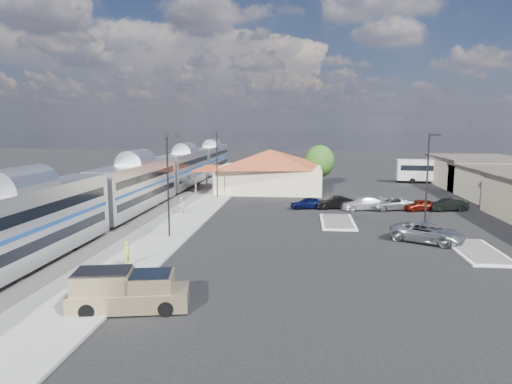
# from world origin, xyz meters

# --- Properties ---
(ground) EXTENTS (280.00, 280.00, 0.00)m
(ground) POSITION_xyz_m (0.00, 0.00, 0.00)
(ground) COLOR black
(ground) RESTS_ON ground
(railbed) EXTENTS (16.00, 100.00, 0.12)m
(railbed) POSITION_xyz_m (-21.00, 8.00, 0.06)
(railbed) COLOR #4C4944
(railbed) RESTS_ON ground
(platform) EXTENTS (5.50, 92.00, 0.18)m
(platform) POSITION_xyz_m (-12.00, 6.00, 0.09)
(platform) COLOR gray
(platform) RESTS_ON ground
(passenger_train) EXTENTS (3.00, 104.00, 5.55)m
(passenger_train) POSITION_xyz_m (-18.00, 5.18, 2.87)
(passenger_train) COLOR silver
(passenger_train) RESTS_ON ground
(freight_cars) EXTENTS (2.80, 46.00, 4.00)m
(freight_cars) POSITION_xyz_m (-24.00, 9.99, 1.93)
(freight_cars) COLOR black
(freight_cars) RESTS_ON ground
(station_depot) EXTENTS (18.35, 12.24, 6.20)m
(station_depot) POSITION_xyz_m (-4.56, 24.00, 3.13)
(station_depot) COLOR beige
(station_depot) RESTS_ON ground
(traffic_island_south) EXTENTS (3.30, 7.50, 0.21)m
(traffic_island_south) POSITION_xyz_m (4.00, 2.00, 0.10)
(traffic_island_south) COLOR silver
(traffic_island_south) RESTS_ON ground
(traffic_island_north) EXTENTS (3.30, 7.50, 0.21)m
(traffic_island_north) POSITION_xyz_m (14.00, -8.00, 0.10)
(traffic_island_north) COLOR silver
(traffic_island_north) RESTS_ON ground
(lamp_plat_s) EXTENTS (1.08, 0.25, 9.00)m
(lamp_plat_s) POSITION_xyz_m (-10.90, -6.00, 5.34)
(lamp_plat_s) COLOR black
(lamp_plat_s) RESTS_ON ground
(lamp_plat_n) EXTENTS (1.08, 0.25, 9.00)m
(lamp_plat_n) POSITION_xyz_m (-10.90, 16.00, 5.34)
(lamp_plat_n) COLOR black
(lamp_plat_n) RESTS_ON ground
(lamp_lot) EXTENTS (1.08, 0.25, 9.00)m
(lamp_lot) POSITION_xyz_m (12.10, 0.00, 5.34)
(lamp_lot) COLOR black
(lamp_lot) RESTS_ON ground
(tree_depot) EXTENTS (4.71, 4.71, 6.63)m
(tree_depot) POSITION_xyz_m (3.00, 30.00, 4.02)
(tree_depot) COLOR #382314
(tree_depot) RESTS_ON ground
(pickup_truck) EXTENTS (6.48, 3.40, 2.13)m
(pickup_truck) POSITION_xyz_m (-8.50, -21.39, 1.01)
(pickup_truck) COLOR tan
(pickup_truck) RESTS_ON ground
(suv) EXTENTS (6.52, 5.29, 1.65)m
(suv) POSITION_xyz_m (10.88, -5.11, 0.83)
(suv) COLOR #999DA1
(suv) RESTS_ON ground
(coach_bus) EXTENTS (12.54, 3.75, 3.96)m
(coach_bus) POSITION_xyz_m (22.55, 36.00, 2.28)
(coach_bus) COLOR white
(coach_bus) RESTS_ON ground
(person_a) EXTENTS (0.51, 0.68, 1.71)m
(person_a) POSITION_xyz_m (-11.37, -14.54, 1.04)
(person_a) COLOR #BFCB3F
(person_a) RESTS_ON platform
(person_b) EXTENTS (0.79, 0.96, 1.80)m
(person_b) POSITION_xyz_m (-12.71, 4.26, 1.08)
(person_b) COLOR silver
(person_b) RESTS_ON platform
(parked_car_a) EXTENTS (4.40, 2.60, 1.41)m
(parked_car_a) POSITION_xyz_m (1.03, 9.55, 0.70)
(parked_car_a) COLOR #0B113A
(parked_car_a) RESTS_ON ground
(parked_car_b) EXTENTS (4.75, 2.62, 1.48)m
(parked_car_b) POSITION_xyz_m (4.23, 9.85, 0.74)
(parked_car_b) COLOR black
(parked_car_b) RESTS_ON ground
(parked_car_c) EXTENTS (5.49, 3.35, 1.49)m
(parked_car_c) POSITION_xyz_m (7.43, 9.55, 0.74)
(parked_car_c) COLOR silver
(parked_car_c) RESTS_ON ground
(parked_car_d) EXTENTS (5.93, 4.05, 1.51)m
(parked_car_d) POSITION_xyz_m (10.63, 9.85, 0.75)
(parked_car_d) COLOR gray
(parked_car_d) RESTS_ON ground
(parked_car_e) EXTENTS (4.31, 2.83, 1.36)m
(parked_car_e) POSITION_xyz_m (13.83, 9.55, 0.68)
(parked_car_e) COLOR #67150B
(parked_car_e) RESTS_ON ground
(parked_car_f) EXTENTS (4.63, 2.52, 1.45)m
(parked_car_f) POSITION_xyz_m (17.03, 9.85, 0.72)
(parked_car_f) COLOR black
(parked_car_f) RESTS_ON ground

